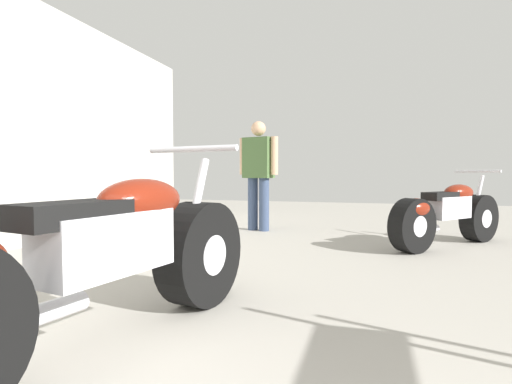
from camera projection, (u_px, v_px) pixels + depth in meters
The scene contains 4 objects.
ground_plane at pixel (299, 272), 3.48m from camera, with size 17.12×17.12×0.00m, color #A8A399.
motorcycle_maroon_cruiser at pixel (100, 265), 1.88m from camera, with size 0.77×2.22×1.04m.
motorcycle_black_naked at pixel (446, 215), 4.66m from camera, with size 1.42×1.59×0.91m.
mechanic_in_blue at pixel (258, 169), 5.99m from camera, with size 0.66×0.34×1.65m.
Camera 1 is at (0.60, 0.16, 0.86)m, focal length 27.90 mm.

